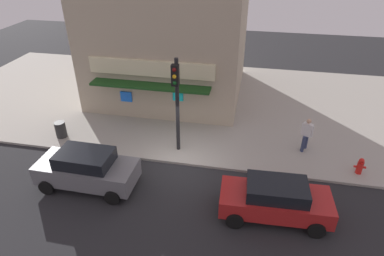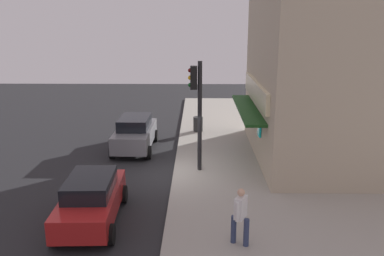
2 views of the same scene
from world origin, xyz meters
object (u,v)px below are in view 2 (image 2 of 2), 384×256
(pedestrian, at_px, (240,214))
(parked_car_grey, at_px, (135,133))
(traffic_light, at_px, (197,101))
(trash_can, at_px, (198,124))
(parked_car_red, at_px, (91,199))

(pedestrian, relative_size, parked_car_grey, 0.41)
(traffic_light, height_order, pedestrian, traffic_light)
(traffic_light, xyz_separation_m, trash_can, (-6.28, 0.05, -2.58))
(trash_can, relative_size, pedestrian, 0.49)
(pedestrian, bearing_deg, trash_can, -174.43)
(parked_car_red, distance_m, parked_car_grey, 7.72)
(traffic_light, bearing_deg, parked_car_red, -36.78)
(traffic_light, relative_size, parked_car_red, 1.12)
(traffic_light, distance_m, parked_car_red, 6.14)
(trash_can, xyz_separation_m, parked_car_grey, (3.11, -3.18, 0.32))
(traffic_light, distance_m, parked_car_grey, 4.99)
(traffic_light, relative_size, parked_car_grey, 1.12)
(trash_can, relative_size, parked_car_grey, 0.20)
(traffic_light, bearing_deg, pedestrian, 11.65)
(trash_can, bearing_deg, parked_car_grey, -45.58)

